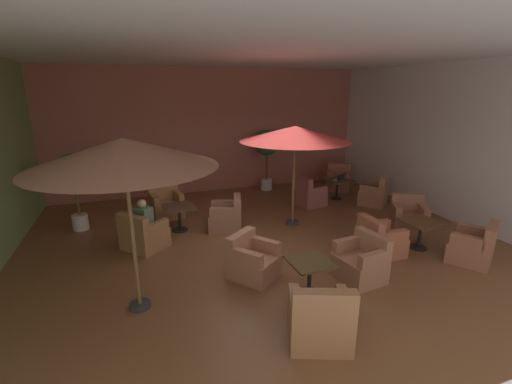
# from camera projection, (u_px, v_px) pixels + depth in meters

# --- Properties ---
(ground_plane) EXTENTS (10.45, 9.22, 0.02)m
(ground_plane) POSITION_uv_depth(u_px,v_px,m) (263.00, 242.00, 7.79)
(ground_plane) COLOR brown
(wall_back_brick) EXTENTS (10.45, 0.08, 4.00)m
(wall_back_brick) POSITION_uv_depth(u_px,v_px,m) (214.00, 131.00, 11.34)
(wall_back_brick) COLOR #A65C4B
(wall_back_brick) RESTS_ON ground_plane
(wall_right_plain) EXTENTS (0.08, 9.22, 4.00)m
(wall_right_plain) POSITION_uv_depth(u_px,v_px,m) (450.00, 142.00, 8.91)
(wall_right_plain) COLOR silver
(wall_right_plain) RESTS_ON ground_plane
(ceiling_slab) EXTENTS (10.45, 9.22, 0.06)m
(ceiling_slab) POSITION_uv_depth(u_px,v_px,m) (264.00, 50.00, 6.65)
(ceiling_slab) COLOR silver
(ceiling_slab) RESTS_ON wall_back_brick
(cafe_table_front_left) EXTENTS (0.80, 0.80, 0.62)m
(cafe_table_front_left) POSITION_uv_depth(u_px,v_px,m) (337.00, 183.00, 10.76)
(cafe_table_front_left) COLOR black
(cafe_table_front_left) RESTS_ON ground_plane
(armchair_front_left_north) EXTENTS (1.03, 1.03, 0.91)m
(armchair_front_left_north) POSITION_uv_depth(u_px,v_px,m) (375.00, 194.00, 10.26)
(armchair_front_left_north) COLOR #9F6A49
(armchair_front_left_north) RESTS_ON ground_plane
(armchair_front_left_east) EXTENTS (1.06, 1.06, 0.86)m
(armchair_front_left_east) POSITION_uv_depth(u_px,v_px,m) (338.00, 180.00, 11.88)
(armchair_front_left_east) COLOR #9C5C43
(armchair_front_left_east) RESTS_ON ground_plane
(armchair_front_left_south) EXTENTS (0.91, 0.90, 0.89)m
(armchair_front_left_south) POSITION_uv_depth(u_px,v_px,m) (308.00, 195.00, 10.24)
(armchair_front_left_south) COLOR #97564C
(armchair_front_left_south) RESTS_ON ground_plane
(cafe_table_front_right) EXTENTS (0.68, 0.68, 0.62)m
(cafe_table_front_right) POSITION_uv_depth(u_px,v_px,m) (310.00, 270.00, 5.64)
(cafe_table_front_right) COLOR black
(cafe_table_front_right) RESTS_ON ground_plane
(armchair_front_right_north) EXTENTS (1.03, 1.00, 0.93)m
(armchair_front_right_north) POSITION_uv_depth(u_px,v_px,m) (320.00, 320.00, 4.59)
(armchair_front_right_north) COLOR #9B673F
(armchair_front_right_north) RESTS_ON ground_plane
(armchair_front_right_east) EXTENTS (0.81, 0.87, 0.84)m
(armchair_front_right_east) POSITION_uv_depth(u_px,v_px,m) (361.00, 263.00, 6.18)
(armchair_front_right_east) COLOR #996247
(armchair_front_right_east) RESTS_ON ground_plane
(armchair_front_right_south) EXTENTS (1.05, 1.05, 0.80)m
(armchair_front_right_south) POSITION_uv_depth(u_px,v_px,m) (253.00, 261.00, 6.27)
(armchair_front_right_south) COLOR #A1684A
(armchair_front_right_south) RESTS_ON ground_plane
(cafe_table_mid_center) EXTENTS (0.75, 0.75, 0.62)m
(cafe_table_mid_center) POSITION_uv_depth(u_px,v_px,m) (179.00, 212.00, 8.30)
(cafe_table_mid_center) COLOR black
(cafe_table_mid_center) RESTS_ON ground_plane
(armchair_mid_center_north) EXTENTS (0.91, 0.87, 0.82)m
(armchair_mid_center_north) POSITION_uv_depth(u_px,v_px,m) (166.00, 205.00, 9.30)
(armchair_mid_center_north) COLOR #9F6A3E
(armchair_mid_center_north) RESTS_ON ground_plane
(armchair_mid_center_east) EXTENTS (1.09, 1.10, 0.83)m
(armchair_mid_center_east) POSITION_uv_depth(u_px,v_px,m) (143.00, 235.00, 7.39)
(armchair_mid_center_east) COLOR #9B6942
(armchair_mid_center_east) RESTS_ON ground_plane
(armchair_mid_center_south) EXTENTS (0.95, 0.91, 0.83)m
(armchair_mid_center_south) POSITION_uv_depth(u_px,v_px,m) (227.00, 217.00, 8.41)
(armchair_mid_center_south) COLOR #926149
(armchair_mid_center_south) RESTS_ON ground_plane
(cafe_table_rear_right) EXTENTS (0.74, 0.74, 0.62)m
(cafe_table_rear_right) POSITION_uv_depth(u_px,v_px,m) (421.00, 227.00, 7.35)
(cafe_table_rear_right) COLOR black
(cafe_table_rear_right) RESTS_ON ground_plane
(armchair_rear_right_north) EXTENTS (1.07, 1.05, 0.84)m
(armchair_rear_right_north) POSITION_uv_depth(u_px,v_px,m) (473.00, 247.00, 6.80)
(armchair_rear_right_north) COLOR #9B5E43
(armchair_rear_right_north) RESTS_ON ground_plane
(armchair_rear_right_east) EXTENTS (1.02, 1.02, 0.87)m
(armchair_rear_right_east) POSITION_uv_depth(u_px,v_px,m) (408.00, 218.00, 8.33)
(armchair_rear_right_east) COLOR #915A41
(armchair_rear_right_east) RESTS_ON ground_plane
(armchair_rear_right_south) EXTENTS (0.82, 0.76, 0.82)m
(armchair_rear_right_south) POSITION_uv_depth(u_px,v_px,m) (380.00, 240.00, 7.12)
(armchair_rear_right_south) COLOR #A15A3B
(armchair_rear_right_south) RESTS_ON ground_plane
(patio_umbrella_tall_red) EXTENTS (2.61, 2.61, 2.67)m
(patio_umbrella_tall_red) POSITION_uv_depth(u_px,v_px,m) (124.00, 153.00, 4.74)
(patio_umbrella_tall_red) COLOR #2D2D2D
(patio_umbrella_tall_red) RESTS_ON ground_plane
(patio_umbrella_center_beige) EXTENTS (2.68, 2.68, 2.48)m
(patio_umbrella_center_beige) POSITION_uv_depth(u_px,v_px,m) (295.00, 134.00, 8.21)
(patio_umbrella_center_beige) COLOR #2D2D2D
(patio_umbrella_center_beige) RESTS_ON ground_plane
(potted_tree_left_corner) EXTENTS (0.84, 0.84, 2.04)m
(potted_tree_left_corner) POSITION_uv_depth(u_px,v_px,m) (267.00, 147.00, 11.50)
(potted_tree_left_corner) COLOR silver
(potted_tree_left_corner) RESTS_ON ground_plane
(potted_tree_mid_left) EXTENTS (0.67, 0.67, 1.89)m
(potted_tree_mid_left) POSITION_uv_depth(u_px,v_px,m) (73.00, 176.00, 8.11)
(potted_tree_mid_left) COLOR silver
(potted_tree_mid_left) RESTS_ON ground_plane
(patron_blue_shirt) EXTENTS (0.43, 0.45, 0.68)m
(patron_blue_shirt) POSITION_uv_depth(u_px,v_px,m) (143.00, 217.00, 7.31)
(patron_blue_shirt) COLOR #516D51
(patron_blue_shirt) RESTS_ON ground_plane
(iced_drink_cup) EXTENTS (0.08, 0.08, 0.11)m
(iced_drink_cup) POSITION_uv_depth(u_px,v_px,m) (339.00, 179.00, 10.62)
(iced_drink_cup) COLOR silver
(iced_drink_cup) RESTS_ON cafe_table_front_left
(open_laptop) EXTENTS (0.37, 0.31, 0.20)m
(open_laptop) POSITION_uv_depth(u_px,v_px,m) (339.00, 179.00, 10.62)
(open_laptop) COLOR #9EA0A5
(open_laptop) RESTS_ON cafe_table_front_left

